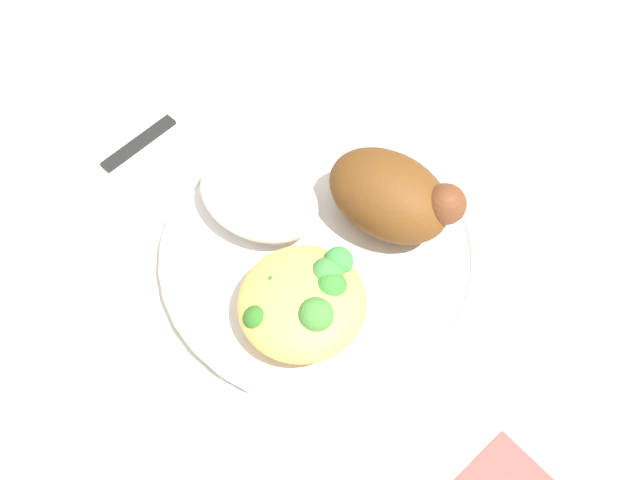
# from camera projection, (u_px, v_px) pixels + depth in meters

# --- Properties ---
(ground_plane) EXTENTS (2.00, 2.00, 0.00)m
(ground_plane) POSITION_uv_depth(u_px,v_px,m) (320.00, 257.00, 0.62)
(ground_plane) COLOR silver
(plate) EXTENTS (0.27, 0.27, 0.02)m
(plate) POSITION_uv_depth(u_px,v_px,m) (320.00, 251.00, 0.62)
(plate) COLOR white
(plate) RESTS_ON ground_plane
(roasted_chicken) EXTENTS (0.11, 0.07, 0.06)m
(roasted_chicken) POSITION_uv_depth(u_px,v_px,m) (392.00, 196.00, 0.60)
(roasted_chicken) COLOR brown
(roasted_chicken) RESTS_ON plate
(rice_pile) EXTENTS (0.11, 0.08, 0.04)m
(rice_pile) POSITION_uv_depth(u_px,v_px,m) (262.00, 193.00, 0.61)
(rice_pile) COLOR white
(rice_pile) RESTS_ON plate
(mac_cheese_with_broccoli) EXTENTS (0.10, 0.10, 0.05)m
(mac_cheese_with_broccoli) POSITION_uv_depth(u_px,v_px,m) (305.00, 300.00, 0.56)
(mac_cheese_with_broccoli) COLOR #EFB353
(mac_cheese_with_broccoli) RESTS_ON plate
(fork) EXTENTS (0.03, 0.14, 0.01)m
(fork) POSITION_uv_depth(u_px,v_px,m) (188.00, 138.00, 0.69)
(fork) COLOR #B2B2B7
(fork) RESTS_ON ground_plane
(knife) EXTENTS (0.04, 0.19, 0.01)m
(knife) POSITION_uv_depth(u_px,v_px,m) (174.00, 116.00, 0.70)
(knife) COLOR black
(knife) RESTS_ON ground_plane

